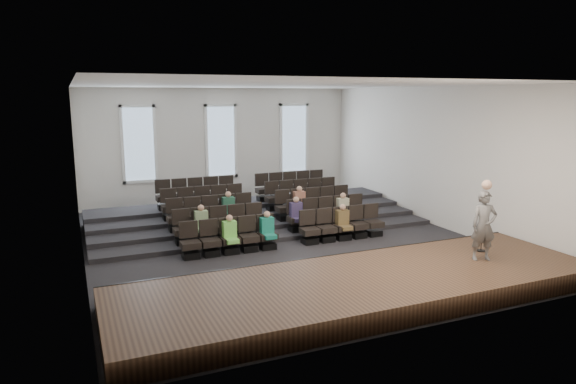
% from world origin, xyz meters
% --- Properties ---
extents(ground, '(14.00, 14.00, 0.00)m').
position_xyz_m(ground, '(0.00, 0.00, 0.00)').
color(ground, black).
rests_on(ground, ground).
extents(ceiling, '(12.00, 14.00, 0.02)m').
position_xyz_m(ceiling, '(0.00, 0.00, 5.01)').
color(ceiling, white).
rests_on(ceiling, ground).
extents(wall_back, '(12.00, 0.04, 5.00)m').
position_xyz_m(wall_back, '(0.00, 7.02, 2.50)').
color(wall_back, silver).
rests_on(wall_back, ground).
extents(wall_front, '(12.00, 0.04, 5.00)m').
position_xyz_m(wall_front, '(0.00, -7.02, 2.50)').
color(wall_front, silver).
rests_on(wall_front, ground).
extents(wall_left, '(0.04, 14.00, 5.00)m').
position_xyz_m(wall_left, '(-6.02, 0.00, 2.50)').
color(wall_left, silver).
rests_on(wall_left, ground).
extents(wall_right, '(0.04, 14.00, 5.00)m').
position_xyz_m(wall_right, '(6.02, 0.00, 2.50)').
color(wall_right, silver).
rests_on(wall_right, ground).
extents(stage, '(11.80, 3.60, 0.50)m').
position_xyz_m(stage, '(0.00, -5.10, 0.25)').
color(stage, '#4B3220').
rests_on(stage, ground).
extents(stage_lip, '(11.80, 0.06, 0.52)m').
position_xyz_m(stage_lip, '(0.00, -3.33, 0.25)').
color(stage_lip, black).
rests_on(stage_lip, ground).
extents(risers, '(11.80, 4.80, 0.60)m').
position_xyz_m(risers, '(0.00, 3.17, 0.20)').
color(risers, black).
rests_on(risers, ground).
extents(seating_rows, '(6.80, 4.70, 1.67)m').
position_xyz_m(seating_rows, '(-0.00, 1.54, 0.68)').
color(seating_rows, black).
rests_on(seating_rows, ground).
extents(windows, '(8.44, 0.10, 3.24)m').
position_xyz_m(windows, '(0.00, 6.95, 2.70)').
color(windows, white).
rests_on(windows, wall_back).
extents(audience, '(5.45, 2.64, 1.10)m').
position_xyz_m(audience, '(0.00, 0.32, 0.81)').
color(audience, '#79DB57').
rests_on(audience, seating_rows).
extents(speaker, '(0.76, 0.62, 1.81)m').
position_xyz_m(speaker, '(3.45, -5.20, 1.40)').
color(speaker, '#5A5855').
rests_on(speaker, stage).
extents(mic_stand, '(0.25, 0.25, 1.49)m').
position_xyz_m(mic_stand, '(3.99, -4.61, 0.94)').
color(mic_stand, black).
rests_on(mic_stand, stage).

